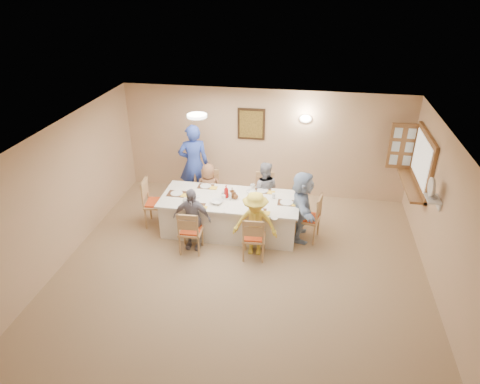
% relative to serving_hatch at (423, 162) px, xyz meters
% --- Properties ---
extents(ground, '(7.00, 7.00, 0.00)m').
position_rel_serving_hatch_xyz_m(ground, '(-3.21, -2.40, -1.50)').
color(ground, tan).
extents(room_walls, '(7.00, 7.00, 7.00)m').
position_rel_serving_hatch_xyz_m(room_walls, '(-3.21, -2.40, 0.01)').
color(room_walls, tan).
rests_on(room_walls, ground).
extents(wall_picture, '(0.62, 0.05, 0.72)m').
position_rel_serving_hatch_xyz_m(wall_picture, '(-3.51, 1.06, 0.20)').
color(wall_picture, black).
rests_on(wall_picture, room_walls).
extents(wall_sconce, '(0.26, 0.09, 0.18)m').
position_rel_serving_hatch_xyz_m(wall_sconce, '(-2.31, 1.04, 0.40)').
color(wall_sconce, white).
rests_on(wall_sconce, room_walls).
extents(ceiling_light, '(0.36, 0.36, 0.05)m').
position_rel_serving_hatch_xyz_m(ceiling_light, '(-4.21, -0.90, 0.97)').
color(ceiling_light, white).
rests_on(ceiling_light, room_walls).
extents(serving_hatch, '(0.06, 1.50, 1.15)m').
position_rel_serving_hatch_xyz_m(serving_hatch, '(0.00, 0.00, 0.00)').
color(serving_hatch, brown).
rests_on(serving_hatch, room_walls).
extents(hatch_sill, '(0.30, 1.50, 0.05)m').
position_rel_serving_hatch_xyz_m(hatch_sill, '(-0.12, 0.00, -0.53)').
color(hatch_sill, brown).
rests_on(hatch_sill, room_walls).
extents(shutter_door, '(0.55, 0.04, 1.00)m').
position_rel_serving_hatch_xyz_m(shutter_door, '(-0.26, 0.76, 0.00)').
color(shutter_door, brown).
rests_on(shutter_door, room_walls).
extents(fan_shelf, '(0.22, 0.36, 0.03)m').
position_rel_serving_hatch_xyz_m(fan_shelf, '(-0.08, -1.35, -0.10)').
color(fan_shelf, white).
rests_on(fan_shelf, room_walls).
extents(desk_fan, '(0.30, 0.30, 0.28)m').
position_rel_serving_hatch_xyz_m(desk_fan, '(-0.11, -1.35, 0.05)').
color(desk_fan, '#A5A5A8').
rests_on(desk_fan, fan_shelf).
extents(dining_table, '(2.75, 1.16, 0.76)m').
position_rel_serving_hatch_xyz_m(dining_table, '(-3.65, -0.75, -1.12)').
color(dining_table, white).
rests_on(dining_table, ground).
extents(chair_back_left, '(0.50, 0.50, 0.89)m').
position_rel_serving_hatch_xyz_m(chair_back_left, '(-4.25, 0.05, -1.05)').
color(chair_back_left, tan).
rests_on(chair_back_left, ground).
extents(chair_back_right, '(0.49, 0.49, 0.93)m').
position_rel_serving_hatch_xyz_m(chair_back_right, '(-3.05, 0.05, -1.03)').
color(chair_back_right, tan).
rests_on(chair_back_right, ground).
extents(chair_front_left, '(0.45, 0.45, 0.90)m').
position_rel_serving_hatch_xyz_m(chair_front_left, '(-4.25, -1.55, -1.05)').
color(chair_front_left, tan).
rests_on(chair_front_left, ground).
extents(chair_front_right, '(0.45, 0.45, 0.90)m').
position_rel_serving_hatch_xyz_m(chair_front_right, '(-3.05, -1.55, -1.05)').
color(chair_front_right, tan).
rests_on(chair_front_right, ground).
extents(chair_left_end, '(0.55, 0.55, 1.03)m').
position_rel_serving_hatch_xyz_m(chair_left_end, '(-5.20, -0.75, -0.98)').
color(chair_left_end, tan).
rests_on(chair_left_end, ground).
extents(chair_right_end, '(0.55, 0.55, 0.97)m').
position_rel_serving_hatch_xyz_m(chair_right_end, '(-2.10, -0.75, -1.02)').
color(chair_right_end, tan).
rests_on(chair_right_end, ground).
extents(diner_back_left, '(0.70, 0.57, 1.15)m').
position_rel_serving_hatch_xyz_m(diner_back_left, '(-4.25, -0.07, -0.93)').
color(diner_back_left, brown).
rests_on(diner_back_left, ground).
extents(diner_back_right, '(0.66, 0.53, 1.28)m').
position_rel_serving_hatch_xyz_m(diner_back_right, '(-3.05, -0.07, -0.86)').
color(diner_back_right, gray).
rests_on(diner_back_right, ground).
extents(diner_front_left, '(0.75, 0.34, 1.26)m').
position_rel_serving_hatch_xyz_m(diner_front_left, '(-4.25, -1.43, -0.87)').
color(diner_front_left, gray).
rests_on(diner_front_left, ground).
extents(diner_front_right, '(0.84, 0.49, 1.28)m').
position_rel_serving_hatch_xyz_m(diner_front_right, '(-3.05, -1.43, -0.86)').
color(diner_front_right, yellow).
rests_on(diner_front_right, ground).
extents(diner_right_end, '(1.42, 0.68, 1.44)m').
position_rel_serving_hatch_xyz_m(diner_right_end, '(-2.23, -0.75, -0.78)').
color(diner_right_end, '#9DB5D8').
rests_on(diner_right_end, ground).
extents(caregiver, '(0.95, 0.86, 1.84)m').
position_rel_serving_hatch_xyz_m(caregiver, '(-4.70, 0.40, -0.58)').
color(caregiver, '#304AB9').
rests_on(caregiver, ground).
extents(placemat_fl, '(0.36, 0.27, 0.01)m').
position_rel_serving_hatch_xyz_m(placemat_fl, '(-4.25, -1.17, -0.74)').
color(placemat_fl, '#472B19').
rests_on(placemat_fl, dining_table).
extents(plate_fl, '(0.24, 0.24, 0.02)m').
position_rel_serving_hatch_xyz_m(plate_fl, '(-4.25, -1.17, -0.73)').
color(plate_fl, white).
rests_on(plate_fl, dining_table).
extents(napkin_fl, '(0.13, 0.13, 0.01)m').
position_rel_serving_hatch_xyz_m(napkin_fl, '(-4.07, -1.22, -0.73)').
color(napkin_fl, yellow).
rests_on(napkin_fl, dining_table).
extents(placemat_fr, '(0.34, 0.25, 0.01)m').
position_rel_serving_hatch_xyz_m(placemat_fr, '(-3.05, -1.17, -0.74)').
color(placemat_fr, '#472B19').
rests_on(placemat_fr, dining_table).
extents(plate_fr, '(0.25, 0.25, 0.02)m').
position_rel_serving_hatch_xyz_m(plate_fr, '(-3.05, -1.17, -0.73)').
color(plate_fr, white).
rests_on(plate_fr, dining_table).
extents(napkin_fr, '(0.14, 0.14, 0.01)m').
position_rel_serving_hatch_xyz_m(napkin_fr, '(-2.87, -1.22, -0.73)').
color(napkin_fr, yellow).
rests_on(napkin_fr, dining_table).
extents(placemat_bl, '(0.33, 0.24, 0.01)m').
position_rel_serving_hatch_xyz_m(placemat_bl, '(-4.25, -0.33, -0.74)').
color(placemat_bl, '#472B19').
rests_on(placemat_bl, dining_table).
extents(plate_bl, '(0.23, 0.23, 0.01)m').
position_rel_serving_hatch_xyz_m(plate_bl, '(-4.25, -0.33, -0.73)').
color(plate_bl, white).
rests_on(plate_bl, dining_table).
extents(napkin_bl, '(0.15, 0.15, 0.01)m').
position_rel_serving_hatch_xyz_m(napkin_bl, '(-4.07, -0.38, -0.73)').
color(napkin_bl, yellow).
rests_on(napkin_bl, dining_table).
extents(placemat_br, '(0.33, 0.24, 0.01)m').
position_rel_serving_hatch_xyz_m(placemat_br, '(-3.05, -0.33, -0.74)').
color(placemat_br, '#472B19').
rests_on(placemat_br, dining_table).
extents(plate_br, '(0.23, 0.23, 0.01)m').
position_rel_serving_hatch_xyz_m(plate_br, '(-3.05, -0.33, -0.73)').
color(plate_br, white).
rests_on(plate_br, dining_table).
extents(napkin_br, '(0.15, 0.15, 0.01)m').
position_rel_serving_hatch_xyz_m(napkin_br, '(-2.87, -0.38, -0.73)').
color(napkin_br, yellow).
rests_on(napkin_br, dining_table).
extents(placemat_le, '(0.37, 0.28, 0.01)m').
position_rel_serving_hatch_xyz_m(placemat_le, '(-4.75, -0.75, -0.74)').
color(placemat_le, '#472B19').
rests_on(placemat_le, dining_table).
extents(plate_le, '(0.25, 0.25, 0.02)m').
position_rel_serving_hatch_xyz_m(plate_le, '(-4.75, -0.75, -0.73)').
color(plate_le, white).
rests_on(plate_le, dining_table).
extents(napkin_le, '(0.14, 0.14, 0.01)m').
position_rel_serving_hatch_xyz_m(napkin_le, '(-4.57, -0.80, -0.73)').
color(napkin_le, yellow).
rests_on(napkin_le, dining_table).
extents(placemat_re, '(0.34, 0.25, 0.01)m').
position_rel_serving_hatch_xyz_m(placemat_re, '(-2.53, -0.75, -0.74)').
color(placemat_re, '#472B19').
rests_on(placemat_re, dining_table).
extents(plate_re, '(0.25, 0.25, 0.02)m').
position_rel_serving_hatch_xyz_m(plate_re, '(-2.53, -0.75, -0.73)').
color(plate_re, white).
rests_on(plate_re, dining_table).
extents(napkin_re, '(0.14, 0.14, 0.01)m').
position_rel_serving_hatch_xyz_m(napkin_re, '(-2.35, -0.80, -0.73)').
color(napkin_re, yellow).
rests_on(napkin_re, dining_table).
extents(teacup_a, '(0.13, 0.13, 0.08)m').
position_rel_serving_hatch_xyz_m(teacup_a, '(-4.48, -1.09, -0.70)').
color(teacup_a, white).
rests_on(teacup_a, dining_table).
extents(teacup_b, '(0.12, 0.12, 0.09)m').
position_rel_serving_hatch_xyz_m(teacup_b, '(-3.27, -0.24, -0.70)').
color(teacup_b, white).
rests_on(teacup_b, dining_table).
extents(bowl_a, '(0.33, 0.33, 0.06)m').
position_rel_serving_hatch_xyz_m(bowl_a, '(-3.87, -0.99, -0.71)').
color(bowl_a, white).
rests_on(bowl_a, dining_table).
extents(bowl_b, '(0.25, 0.25, 0.06)m').
position_rel_serving_hatch_xyz_m(bowl_b, '(-3.27, -0.47, -0.71)').
color(bowl_b, white).
rests_on(bowl_b, dining_table).
extents(condiment_ketchup, '(0.15, 0.15, 0.26)m').
position_rel_serving_hatch_xyz_m(condiment_ketchup, '(-3.74, -0.72, -0.61)').
color(condiment_ketchup, '#A90E0E').
rests_on(condiment_ketchup, dining_table).
extents(condiment_brown, '(0.14, 0.14, 0.21)m').
position_rel_serving_hatch_xyz_m(condiment_brown, '(-3.62, -0.72, -0.63)').
color(condiment_brown, brown).
rests_on(condiment_brown, dining_table).
extents(condiment_malt, '(0.15, 0.15, 0.15)m').
position_rel_serving_hatch_xyz_m(condiment_malt, '(-3.55, -0.76, -0.67)').
color(condiment_malt, brown).
rests_on(condiment_malt, dining_table).
extents(drinking_glass, '(0.06, 0.06, 0.10)m').
position_rel_serving_hatch_xyz_m(drinking_glass, '(-3.80, -0.70, -0.68)').
color(drinking_glass, silver).
rests_on(drinking_glass, dining_table).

